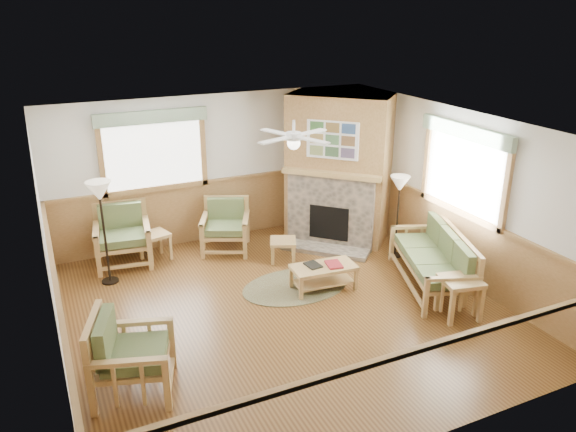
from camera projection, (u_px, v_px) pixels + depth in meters
name	position (u px, v px, depth m)	size (l,w,h in m)	color
floor	(283.00, 309.00, 8.20)	(6.00, 6.00, 0.01)	brown
ceiling	(283.00, 126.00, 7.23)	(6.00, 6.00, 0.01)	white
wall_back	(215.00, 168.00, 10.26)	(6.00, 0.02, 2.70)	white
wall_front	(418.00, 332.00, 5.18)	(6.00, 0.02, 2.70)	white
wall_left	(49.00, 264.00, 6.53)	(0.02, 6.00, 2.70)	white
wall_right	(455.00, 194.00, 8.90)	(0.02, 6.00, 2.70)	white
wainscot	(283.00, 275.00, 8.00)	(6.00, 6.00, 1.10)	olive
fireplace	(339.00, 168.00, 10.26)	(2.20, 2.20, 2.70)	olive
window_back	(150.00, 109.00, 9.37)	(1.90, 0.16, 1.50)	white
window_right	(470.00, 123.00, 8.29)	(0.16, 1.90, 1.50)	white
ceiling_fan	(294.00, 123.00, 7.62)	(1.24, 1.24, 0.36)	white
sofa	(431.00, 259.00, 8.73)	(0.81, 1.98, 0.91)	tan
armchair_back_left	(122.00, 236.00, 9.46)	(0.89, 0.89, 1.00)	tan
armchair_back_right	(225.00, 227.00, 9.99)	(0.81, 0.81, 0.91)	tan
armchair_left	(133.00, 354.00, 6.33)	(0.87, 0.87, 0.97)	tan
coffee_table	(323.00, 277.00, 8.72)	(0.99, 0.49, 0.39)	tan
end_table_chairs	(156.00, 246.00, 9.68)	(0.44, 0.42, 0.50)	tan
end_table_sofa	(459.00, 298.00, 7.92)	(0.53, 0.51, 0.59)	tan
footstool	(283.00, 250.00, 9.69)	(0.44, 0.44, 0.38)	tan
braided_rug	(295.00, 286.00, 8.84)	(1.73, 1.73, 0.01)	brown
floor_lamp_left	(104.00, 233.00, 8.69)	(0.39, 0.39, 1.69)	black
floor_lamp_right	(397.00, 217.00, 9.66)	(0.34, 0.34, 1.48)	black
book_red	(334.00, 264.00, 8.65)	(0.22, 0.30, 0.03)	maroon
book_dark	(313.00, 264.00, 8.64)	(0.20, 0.27, 0.03)	black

